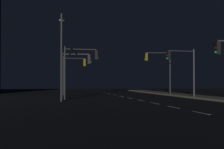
% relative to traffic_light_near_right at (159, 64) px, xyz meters
% --- Properties ---
extents(ground_plane, '(112.00, 112.00, 0.00)m').
position_rel_traffic_light_near_right_xyz_m(ground_plane, '(-5.17, -16.80, -3.97)').
color(ground_plane, black).
rests_on(ground_plane, ground).
extents(lane_markings_center, '(0.14, 50.00, 0.01)m').
position_rel_traffic_light_near_right_xyz_m(lane_markings_center, '(-5.17, -13.30, -3.96)').
color(lane_markings_center, silver).
rests_on(lane_markings_center, ground).
extents(lane_edge_line, '(0.14, 53.00, 0.01)m').
position_rel_traffic_light_near_right_xyz_m(lane_edge_line, '(0.95, -11.80, -3.96)').
color(lane_edge_line, silver).
rests_on(lane_edge_line, ground).
extents(traffic_light_near_right, '(3.38, 0.50, 5.48)m').
position_rel_traffic_light_near_right_xyz_m(traffic_light_near_right, '(0.00, 0.00, 0.00)').
color(traffic_light_near_right, '#38383D').
rests_on(traffic_light_near_right, sidewalk_right).
extents(traffic_light_mid_left, '(3.07, 0.61, 4.85)m').
position_rel_traffic_light_near_right_xyz_m(traffic_light_mid_left, '(-10.90, -4.96, -0.58)').
color(traffic_light_mid_left, '#38383D').
rests_on(traffic_light_mid_left, ground).
extents(traffic_light_overhead_east, '(3.36, 0.59, 5.13)m').
position_rel_traffic_light_near_right_xyz_m(traffic_light_overhead_east, '(0.34, -6.19, -0.24)').
color(traffic_light_overhead_east, '#4C4C51').
rests_on(traffic_light_overhead_east, sidewalk_right).
extents(traffic_light_far_center, '(3.43, 0.35, 5.20)m').
position_rel_traffic_light_near_right_xyz_m(traffic_light_far_center, '(-10.59, -6.51, -0.32)').
color(traffic_light_far_center, '#2D3033').
rests_on(traffic_light_far_center, ground).
extents(traffic_light_far_left, '(3.08, 0.35, 5.04)m').
position_rel_traffic_light_near_right_xyz_m(traffic_light_far_left, '(-10.48, 3.57, -0.46)').
color(traffic_light_far_left, '#38383D').
rests_on(traffic_light_far_left, ground).
extents(street_lamp_across_street, '(0.56, 2.06, 7.77)m').
position_rel_traffic_light_near_right_xyz_m(street_lamp_across_street, '(-12.48, -9.32, 0.68)').
color(street_lamp_across_street, '#2D3033').
rests_on(street_lamp_across_street, ground).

